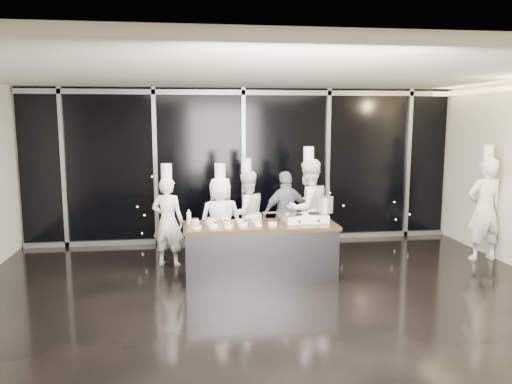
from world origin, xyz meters
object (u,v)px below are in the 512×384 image
(chef_center, at_px, (246,213))
(chef_left, at_px, (221,220))
(frying_pan, at_px, (286,213))
(chef_side, at_px, (484,208))
(stock_pot, at_px, (325,205))
(chef_far_left, at_px, (168,220))
(chef_right, at_px, (308,209))
(stove, at_px, (305,218))
(guest, at_px, (286,214))
(demo_counter, at_px, (260,251))

(chef_center, bearing_deg, chef_left, 18.46)
(frying_pan, bearing_deg, chef_center, 107.76)
(chef_side, bearing_deg, stock_pot, 3.63)
(chef_far_left, height_order, chef_right, chef_right)
(stove, relative_size, frying_pan, 1.27)
(stove, xyz_separation_m, chef_left, (-1.34, 0.80, -0.16))
(chef_left, xyz_separation_m, guest, (1.25, 0.34, 0.01))
(chef_far_left, xyz_separation_m, chef_right, (2.55, 0.14, 0.12))
(demo_counter, bearing_deg, chef_far_left, 148.58)
(demo_counter, relative_size, chef_left, 1.36)
(chef_right, height_order, chef_side, chef_side)
(stove, xyz_separation_m, chef_far_left, (-2.27, 0.84, -0.15))
(frying_pan, relative_size, chef_far_left, 0.31)
(frying_pan, bearing_deg, chef_right, 55.15)
(demo_counter, bearing_deg, chef_side, 7.07)
(chef_far_left, bearing_deg, chef_side, -164.50)
(chef_center, distance_m, chef_side, 4.35)
(chef_side, bearing_deg, chef_right, -13.61)
(frying_pan, distance_m, chef_center, 1.39)
(demo_counter, distance_m, chef_right, 1.56)
(stove, height_order, stock_pot, stock_pot)
(frying_pan, height_order, stock_pot, stock_pot)
(chef_center, bearing_deg, demo_counter, 71.66)
(stock_pot, distance_m, chef_side, 3.14)
(demo_counter, xyz_separation_m, chef_right, (1.04, 1.06, 0.48))
(stove, height_order, chef_right, chef_right)
(stove, bearing_deg, demo_counter, -177.38)
(frying_pan, height_order, chef_left, chef_left)
(chef_left, xyz_separation_m, chef_right, (1.62, 0.17, 0.13))
(demo_counter, height_order, chef_center, chef_center)
(frying_pan, height_order, chef_side, chef_side)
(demo_counter, relative_size, guest, 1.52)
(stove, xyz_separation_m, chef_right, (0.28, 0.97, -0.03))
(chef_left, height_order, chef_side, chef_side)
(chef_side, bearing_deg, chef_left, -8.35)
(demo_counter, height_order, chef_right, chef_right)
(stock_pot, xyz_separation_m, chef_side, (3.10, 0.41, -0.21))
(chef_center, bearing_deg, chef_side, 147.72)
(chef_side, bearing_deg, chef_center, -14.51)
(stove, relative_size, chef_left, 0.40)
(frying_pan, bearing_deg, chef_far_left, 151.74)
(chef_far_left, relative_size, chef_side, 0.86)
(chef_left, height_order, chef_center, chef_center)
(stock_pot, height_order, chef_left, chef_left)
(stock_pot, bearing_deg, frying_pan, -174.61)
(chef_far_left, bearing_deg, demo_counter, 168.11)
(stock_pot, xyz_separation_m, chef_left, (-1.68, 0.78, -0.37))
(frying_pan, relative_size, stock_pot, 2.15)
(chef_far_left, distance_m, guest, 2.20)
(stove, xyz_separation_m, stock_pot, (0.34, 0.02, 0.21))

